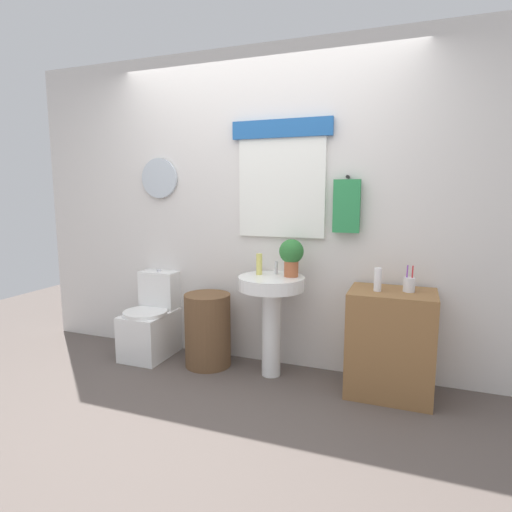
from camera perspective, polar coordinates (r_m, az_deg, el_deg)
ground_plane at (r=2.89m, az=-7.61°, el=-21.54°), size 8.00×8.00×0.00m
back_wall at (r=3.55m, az=0.81°, el=6.35°), size 4.40×0.18×2.60m
toilet at (r=3.92m, az=-13.86°, el=-8.83°), size 0.38×0.51×0.76m
laundry_hamper at (r=3.61m, az=-6.54°, el=-9.87°), size 0.38×0.38×0.61m
pedestal_sink at (r=3.31m, az=2.09°, el=-6.16°), size 0.52×0.52×0.80m
faucet at (r=3.37m, az=2.76°, el=-1.60°), size 0.03×0.03×0.10m
wooden_cabinet at (r=3.22m, az=17.70°, el=-11.12°), size 0.59×0.44×0.76m
soap_bottle at (r=3.34m, az=0.44°, el=-1.10°), size 0.05×0.05×0.17m
potted_plant at (r=3.25m, az=4.80°, el=0.20°), size 0.19×0.19×0.29m
lotion_bottle at (r=3.07m, az=16.12°, el=-3.08°), size 0.05×0.05×0.16m
toothbrush_cup at (r=3.13m, az=19.97°, el=-3.61°), size 0.08×0.08×0.19m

